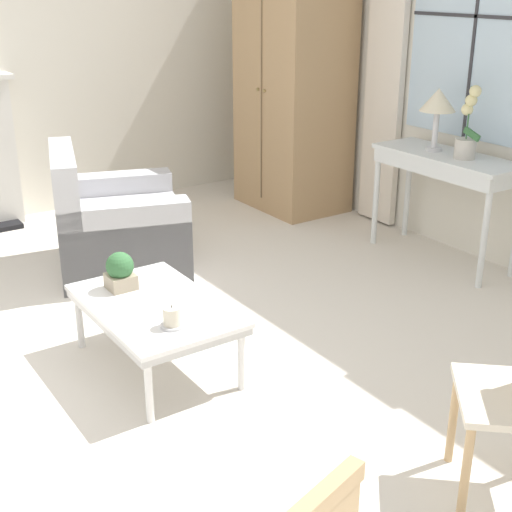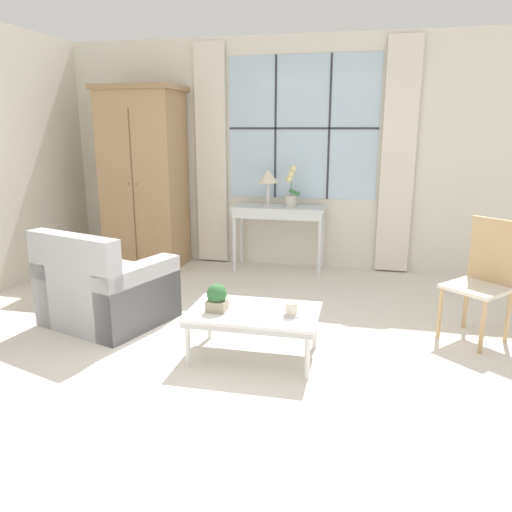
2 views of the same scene
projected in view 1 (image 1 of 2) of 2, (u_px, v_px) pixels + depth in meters
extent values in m
plane|color=silver|center=(113.00, 378.00, 3.77)|extent=(14.00, 14.00, 0.00)
cube|color=#2D2D33|center=(476.00, 16.00, 4.95)|extent=(0.02, 0.02, 1.70)
cube|color=silver|center=(386.00, 57.00, 5.68)|extent=(0.39, 0.06, 2.72)
cube|color=silver|center=(20.00, 51.00, 5.91)|extent=(0.06, 7.20, 2.80)
cube|color=tan|center=(294.00, 87.00, 6.22)|extent=(0.92, 0.67, 2.16)
cube|color=brown|center=(261.00, 95.00, 6.06)|extent=(0.01, 0.01, 1.82)
sphere|color=#997F4C|center=(257.00, 89.00, 6.07)|extent=(0.03, 0.03, 0.03)
sphere|color=#997F4C|center=(264.00, 91.00, 6.00)|extent=(0.03, 0.03, 0.03)
cube|color=silver|center=(448.00, 156.00, 5.08)|extent=(1.13, 0.43, 0.03)
cube|color=silver|center=(447.00, 165.00, 5.10)|extent=(1.08, 0.41, 0.10)
cylinder|color=silver|center=(376.00, 196.00, 5.54)|extent=(0.04, 0.04, 0.77)
cylinder|color=silver|center=(485.00, 234.00, 4.73)|extent=(0.04, 0.04, 0.77)
cylinder|color=silver|center=(408.00, 189.00, 5.72)|extent=(0.04, 0.04, 0.77)
cylinder|color=silver|center=(434.00, 149.00, 5.17)|extent=(0.12, 0.12, 0.02)
cylinder|color=silver|center=(435.00, 129.00, 5.12)|extent=(0.04, 0.04, 0.26)
cone|color=beige|center=(438.00, 100.00, 5.04)|extent=(0.26, 0.26, 0.16)
cylinder|color=#BCB7AD|center=(465.00, 149.00, 4.93)|extent=(0.15, 0.15, 0.14)
cylinder|color=#336638|center=(469.00, 113.00, 4.84)|extent=(0.01, 0.01, 0.36)
cube|color=#336638|center=(472.00, 134.00, 4.86)|extent=(0.14, 0.02, 0.09)
sphere|color=beige|center=(467.00, 109.00, 4.86)|extent=(0.08, 0.08, 0.08)
sphere|color=beige|center=(471.00, 100.00, 4.82)|extent=(0.08, 0.08, 0.08)
sphere|color=beige|center=(475.00, 91.00, 4.77)|extent=(0.08, 0.08, 0.08)
cube|color=#B2B2B7|center=(121.00, 236.00, 5.17)|extent=(1.19, 1.13, 0.45)
cube|color=#B2B2B7|center=(64.00, 182.00, 4.92)|extent=(0.97, 0.45, 0.43)
cube|color=#B2B2B7|center=(115.00, 211.00, 5.48)|extent=(0.46, 0.89, 0.59)
cube|color=#B2B2B7|center=(126.00, 245.00, 4.80)|extent=(0.46, 0.89, 0.59)
cylinder|color=tan|center=(465.00, 475.00, 2.71)|extent=(0.04, 0.04, 0.44)
cylinder|color=tan|center=(453.00, 417.00, 3.06)|extent=(0.04, 0.04, 0.44)
cube|color=silver|center=(154.00, 305.00, 3.75)|extent=(0.99, 0.62, 0.03)
cube|color=beige|center=(154.00, 311.00, 3.77)|extent=(0.97, 0.61, 0.04)
cylinder|color=silver|center=(79.00, 319.00, 4.03)|extent=(0.04, 0.04, 0.36)
cylinder|color=silver|center=(149.00, 389.00, 3.35)|extent=(0.04, 0.04, 0.36)
cylinder|color=silver|center=(162.00, 297.00, 4.30)|extent=(0.04, 0.04, 0.36)
cylinder|color=silver|center=(241.00, 358.00, 3.62)|extent=(0.04, 0.04, 0.36)
cube|color=tan|center=(121.00, 281.00, 3.91)|extent=(0.15, 0.15, 0.08)
sphere|color=#336638|center=(120.00, 266.00, 3.88)|extent=(0.15, 0.15, 0.15)
cylinder|color=silver|center=(173.00, 325.00, 3.50)|extent=(0.12, 0.12, 0.01)
cylinder|color=beige|center=(172.00, 316.00, 3.48)|extent=(0.09, 0.09, 0.09)
cylinder|color=black|center=(172.00, 306.00, 3.46)|extent=(0.00, 0.00, 0.01)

